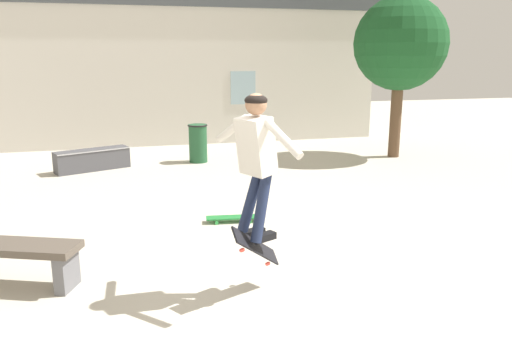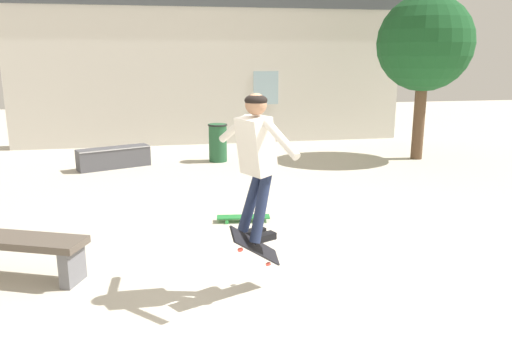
{
  "view_description": "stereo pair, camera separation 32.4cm",
  "coord_description": "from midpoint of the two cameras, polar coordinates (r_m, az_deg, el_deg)",
  "views": [
    {
      "loc": [
        -1.8,
        -4.54,
        2.41
      ],
      "look_at": [
        -0.58,
        0.06,
        1.26
      ],
      "focal_mm": 35.0,
      "sensor_mm": 36.0,
      "label": 1
    },
    {
      "loc": [
        -1.48,
        -4.61,
        2.41
      ],
      "look_at": [
        -0.58,
        0.06,
        1.26
      ],
      "focal_mm": 35.0,
      "sensor_mm": 36.0,
      "label": 2
    }
  ],
  "objects": [
    {
      "name": "skate_ledge",
      "position": [
        11.32,
        -15.15,
        2.04
      ],
      "size": [
        1.59,
        0.96,
        0.45
      ],
      "rotation": [
        0.0,
        0.0,
        0.38
      ],
      "color": "#4C4C51",
      "rests_on": "ground_plane"
    },
    {
      "name": "skateboard_resting",
      "position": [
        7.43,
        -0.21,
        -4.73
      ],
      "size": [
        0.8,
        0.29,
        0.08
      ],
      "rotation": [
        0.0,
        0.0,
        3.01
      ],
      "color": "#237F38",
      "rests_on": "ground_plane"
    },
    {
      "name": "building_backdrop",
      "position": [
        13.97,
        -4.34,
        12.21
      ],
      "size": [
        11.26,
        0.52,
        5.03
      ],
      "color": "beige",
      "rests_on": "ground_plane"
    },
    {
      "name": "tree_right",
      "position": [
        12.37,
        19.47,
        14.02
      ],
      "size": [
        2.17,
        2.17,
        3.76
      ],
      "color": "brown",
      "rests_on": "ground_plane"
    },
    {
      "name": "trash_bin",
      "position": [
        11.59,
        -3.58,
        3.91
      ],
      "size": [
        0.46,
        0.46,
        0.87
      ],
      "color": "#235633",
      "rests_on": "ground_plane"
    },
    {
      "name": "park_bench",
      "position": [
        6.15,
        -25.78,
        -7.26
      ],
      "size": [
        1.95,
        1.11,
        0.48
      ],
      "rotation": [
        0.0,
        0.0,
        -0.39
      ],
      "color": "brown",
      "rests_on": "ground_plane"
    },
    {
      "name": "ground_plane",
      "position": [
        5.43,
        8.1,
        -12.88
      ],
      "size": [
        40.0,
        40.0,
        0.0
      ],
      "primitive_type": "plane",
      "color": "beige"
    },
    {
      "name": "skateboard_flipping",
      "position": [
        5.09,
        1.8,
        -8.1
      ],
      "size": [
        0.57,
        0.56,
        0.58
      ],
      "rotation": [
        0.0,
        0.0,
        0.64
      ],
      "color": "black"
    },
    {
      "name": "skater",
      "position": [
        4.84,
        1.93,
        2.54
      ],
      "size": [
        0.61,
        1.15,
        1.46
      ],
      "rotation": [
        0.0,
        0.0,
        0.45
      ],
      "color": "silver"
    }
  ]
}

